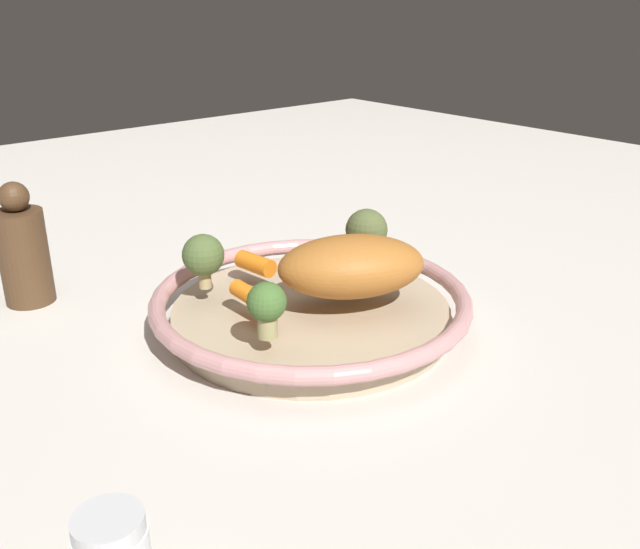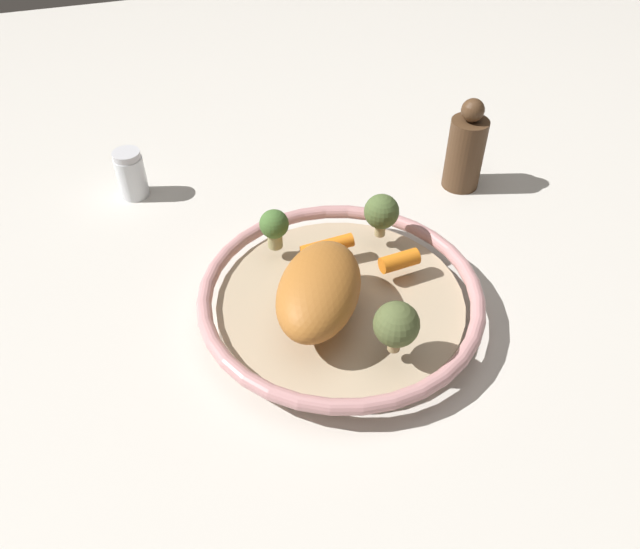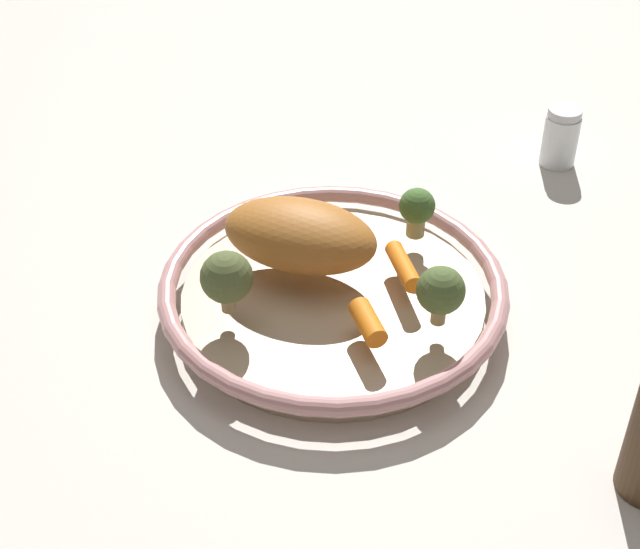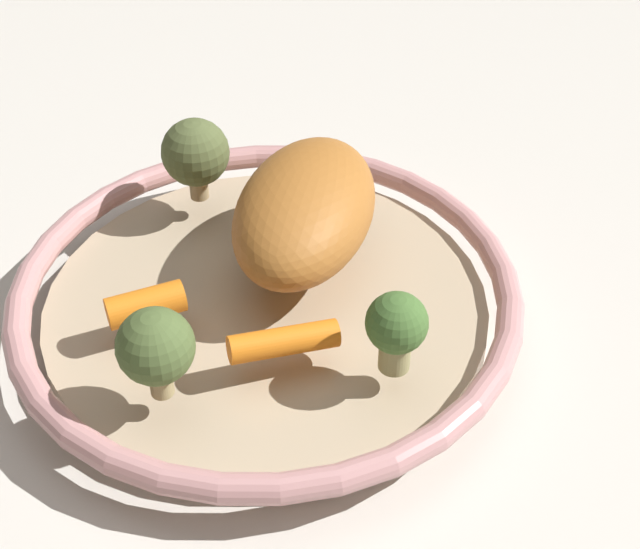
# 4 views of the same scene
# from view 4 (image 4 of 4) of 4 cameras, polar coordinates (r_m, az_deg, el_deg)

# --- Properties ---
(ground_plane) EXTENTS (2.37, 2.37, 0.00)m
(ground_plane) POSITION_cam_4_polar(r_m,az_deg,el_deg) (0.64, -3.26, -3.19)
(ground_plane) COLOR beige
(serving_bowl) EXTENTS (0.34, 0.34, 0.04)m
(serving_bowl) POSITION_cam_4_polar(r_m,az_deg,el_deg) (0.62, -3.34, -1.68)
(serving_bowl) COLOR tan
(serving_bowl) RESTS_ON ground_plane
(roast_chicken_piece) EXTENTS (0.18, 0.16, 0.06)m
(roast_chicken_piece) POSITION_cam_4_polar(r_m,az_deg,el_deg) (0.62, -0.92, 4.02)
(roast_chicken_piece) COLOR #AA6528
(roast_chicken_piece) RESTS_ON serving_bowl
(baby_carrot_center) EXTENTS (0.02, 0.07, 0.02)m
(baby_carrot_center) POSITION_cam_4_polar(r_m,az_deg,el_deg) (0.55, -2.26, -4.15)
(baby_carrot_center) COLOR orange
(baby_carrot_center) RESTS_ON serving_bowl
(baby_carrot_back) EXTENTS (0.03, 0.05, 0.02)m
(baby_carrot_back) POSITION_cam_4_polar(r_m,az_deg,el_deg) (0.59, -10.72, -1.84)
(baby_carrot_back) COLOR orange
(baby_carrot_back) RESTS_ON serving_bowl
(broccoli_floret_edge) EXTENTS (0.04, 0.04, 0.05)m
(broccoli_floret_edge) POSITION_cam_4_polar(r_m,az_deg,el_deg) (0.53, 4.75, -3.25)
(broccoli_floret_edge) COLOR tan
(broccoli_floret_edge) RESTS_ON serving_bowl
(broccoli_floret_large) EXTENTS (0.04, 0.04, 0.06)m
(broccoli_floret_large) POSITION_cam_4_polar(r_m,az_deg,el_deg) (0.52, -10.12, -4.47)
(broccoli_floret_large) COLOR tan
(broccoli_floret_large) RESTS_ON serving_bowl
(broccoli_floret_small) EXTENTS (0.05, 0.05, 0.06)m
(broccoli_floret_small) POSITION_cam_4_polar(r_m,az_deg,el_deg) (0.67, -7.70, 7.43)
(broccoli_floret_small) COLOR tan
(broccoli_floret_small) RESTS_ON serving_bowl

